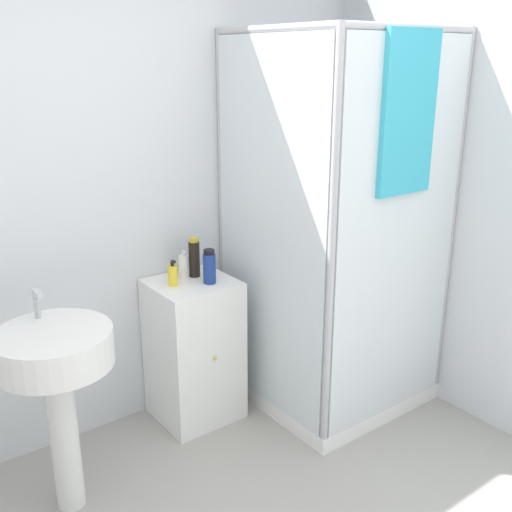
{
  "coord_description": "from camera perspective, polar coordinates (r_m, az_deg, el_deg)",
  "views": [
    {
      "loc": [
        -1.02,
        -1.06,
        1.9
      ],
      "look_at": [
        0.6,
        1.11,
        0.99
      ],
      "focal_mm": 42.0,
      "sensor_mm": 36.0,
      "label": 1
    }
  ],
  "objects": [
    {
      "name": "sink",
      "position": [
        2.64,
        -18.49,
        -10.2
      ],
      "size": [
        0.48,
        0.48,
        0.98
      ],
      "color": "white",
      "rests_on": "ground_plane"
    },
    {
      "name": "wall_back",
      "position": [
        3.01,
        -16.2,
        5.29
      ],
      "size": [
        6.4,
        0.06,
        2.5
      ],
      "primitive_type": "cube",
      "color": "silver",
      "rests_on": "ground_plane"
    },
    {
      "name": "shampoo_bottle_blue",
      "position": [
        3.07,
        -4.46,
        -1.05
      ],
      "size": [
        0.07,
        0.07,
        0.18
      ],
      "color": "navy",
      "rests_on": "vanity_cabinet"
    },
    {
      "name": "lotion_bottle_white",
      "position": [
        3.16,
        -6.93,
        -1.0
      ],
      "size": [
        0.05,
        0.05,
        0.16
      ],
      "color": "white",
      "rests_on": "vanity_cabinet"
    },
    {
      "name": "vanity_cabinet",
      "position": [
        3.29,
        -5.92,
        -8.87
      ],
      "size": [
        0.42,
        0.42,
        0.79
      ],
      "color": "white",
      "rests_on": "ground_plane"
    },
    {
      "name": "shampoo_bottle_tall_black",
      "position": [
        3.17,
        -5.9,
        -0.14
      ],
      "size": [
        0.06,
        0.06,
        0.21
      ],
      "color": "black",
      "rests_on": "vanity_cabinet"
    },
    {
      "name": "soap_dispenser",
      "position": [
        3.07,
        -7.93,
        -1.8
      ],
      "size": [
        0.05,
        0.05,
        0.14
      ],
      "color": "yellow",
      "rests_on": "vanity_cabinet"
    },
    {
      "name": "shower_enclosure",
      "position": [
        3.36,
        7.34,
        -5.13
      ],
      "size": [
        0.91,
        0.94,
        2.04
      ],
      "color": "white",
      "rests_on": "ground_plane"
    }
  ]
}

